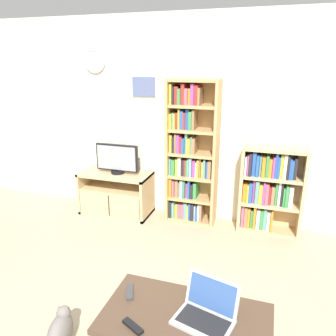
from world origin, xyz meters
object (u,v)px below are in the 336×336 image
cat (61,330)px  bookshelf_tall (190,156)px  television (117,159)px  laptop (207,310)px  remote_near_laptop (130,292)px  remote_far_from_laptop (133,326)px  tv_stand (116,193)px  bookshelf_short (268,189)px  coffee_table (185,322)px

cat → bookshelf_tall: bearing=68.1°
television → laptop: television is taller
remote_near_laptop → remote_far_from_laptop: (0.15, -0.28, 0.00)m
tv_stand → remote_near_laptop: tv_stand is taller
bookshelf_short → bookshelf_tall: bearing=-179.9°
bookshelf_short → tv_stand: bearing=-176.3°
cat → laptop: bearing=-7.8°
bookshelf_tall → remote_near_laptop: 2.18m
tv_stand → remote_far_from_laptop: tv_stand is taller
coffee_table → television: bearing=125.7°
television → cat: size_ratio=1.16×
tv_stand → coffee_table: size_ratio=0.88×
coffee_table → bookshelf_tall: bearing=103.9°
bookshelf_tall → coffee_table: 2.35m
coffee_table → laptop: bearing=10.9°
remote_far_from_laptop → cat: size_ratio=0.32×
bookshelf_short → remote_near_laptop: 2.31m
bookshelf_short → cat: (-1.38, -2.30, -0.43)m
bookshelf_short → remote_far_from_laptop: bookshelf_short is taller
bookshelf_short → cat: bookshelf_short is taller
remote_near_laptop → cat: remote_near_laptop is taller
remote_near_laptop → television: bearing=95.1°
bookshelf_tall → coffee_table: bearing=-76.1°
tv_stand → coffee_table: bearing=-53.5°
coffee_table → bookshelf_short: bearing=78.8°
television → remote_far_from_laptop: television is taller
tv_stand → laptop: laptop is taller
tv_stand → television: size_ratio=1.63×
television → remote_far_from_laptop: bearing=-61.8°
bookshelf_tall → remote_near_laptop: size_ratio=11.17×
television → bookshelf_short: (1.97, 0.11, -0.24)m
remote_far_from_laptop → cat: 0.75m
remote_near_laptop → tv_stand: bearing=96.1°
bookshelf_short → television: bearing=-176.7°
television → remote_near_laptop: (1.09, -2.03, -0.32)m
bookshelf_short → laptop: bookshelf_short is taller
television → bookshelf_tall: 0.98m
television → bookshelf_tall: bearing=6.5°
bookshelf_tall → remote_near_laptop: bearing=-86.9°
bookshelf_tall → coffee_table: (0.55, -2.23, -0.47)m
laptop → remote_far_from_laptop: 0.47m
tv_stand → television: bearing=20.1°
bookshelf_short → coffee_table: size_ratio=0.99×
tv_stand → television: 0.49m
bookshelf_short → laptop: 2.23m
tv_stand → laptop: size_ratio=2.31×
remote_far_from_laptop → bookshelf_short: bearing=-170.2°
television → remote_near_laptop: television is taller
remote_near_laptop → cat: size_ratio=0.32×
tv_stand → television: television is taller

